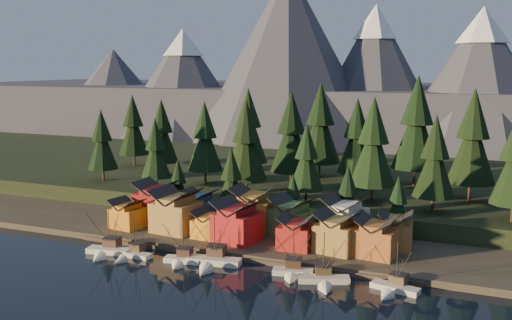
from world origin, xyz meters
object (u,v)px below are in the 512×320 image
at_px(boat_0, 106,245).
at_px(boat_3, 211,255).
at_px(boat_4, 293,266).
at_px(house_front_1, 176,209).
at_px(house_back_1, 198,206).
at_px(boat_5, 324,274).
at_px(boat_1, 130,250).
at_px(house_front_0, 127,213).
at_px(boat_6, 393,282).
at_px(boat_2, 181,254).
at_px(house_back_0, 157,200).

xyz_separation_m(boat_0, boat_3, (25.11, 2.46, 0.09)).
relative_size(boat_4, house_front_1, 0.98).
distance_m(house_front_1, house_back_1, 8.18).
xyz_separation_m(boat_0, boat_4, (42.86, 3.34, -0.02)).
relative_size(boat_3, boat_5, 1.19).
bearing_deg(boat_1, boat_5, 6.31).
bearing_deg(house_front_0, boat_4, -5.82).
bearing_deg(boat_6, house_back_1, 169.42).
bearing_deg(boat_4, boat_1, 171.88).
relative_size(boat_0, house_front_1, 1.05).
distance_m(boat_3, house_front_0, 33.29).
bearing_deg(boat_6, boat_2, -165.64).
bearing_deg(house_back_0, boat_6, -19.78).
relative_size(boat_3, house_front_1, 1.18).
xyz_separation_m(boat_4, house_front_0, (-48.08, 12.52, 3.11)).
xyz_separation_m(boat_2, house_front_0, (-23.67, 14.54, 3.23)).
bearing_deg(boat_1, boat_4, 9.37).
height_order(house_front_0, house_back_0, house_back_0).
bearing_deg(house_front_1, house_back_0, 151.34).
bearing_deg(boat_3, boat_5, -9.61).
bearing_deg(boat_5, house_front_0, 146.02).
bearing_deg(boat_4, boat_2, 171.81).
height_order(boat_5, boat_6, boat_5).
relative_size(boat_2, house_back_1, 1.19).
height_order(boat_0, boat_3, boat_3).
relative_size(boat_5, house_front_1, 0.99).
bearing_deg(boat_4, house_front_0, 152.48).
xyz_separation_m(boat_1, house_front_0, (-11.42, 15.60, 3.48)).
xyz_separation_m(boat_0, boat_1, (6.20, 0.26, -0.39)).
bearing_deg(boat_1, boat_3, 11.21).
relative_size(boat_1, house_back_1, 1.13).
distance_m(boat_4, house_front_1, 38.14).
height_order(boat_1, boat_4, boat_4).
bearing_deg(boat_0, boat_2, -4.99).
bearing_deg(house_back_1, boat_4, -30.97).
height_order(boat_0, boat_2, boat_0).
xyz_separation_m(boat_1, house_front_1, (1.62, 17.36, 5.20)).
xyz_separation_m(boat_1, house_back_1, (3.60, 25.25, 4.30)).
height_order(boat_4, house_back_1, house_back_1).
height_order(boat_1, boat_5, boat_5).
height_order(boat_2, house_front_1, house_front_1).
bearing_deg(house_back_1, boat_1, -95.24).
bearing_deg(house_back_0, house_front_1, -36.04).
bearing_deg(boat_3, boat_1, 179.04).
distance_m(boat_1, boat_3, 19.04).
distance_m(boat_1, boat_6, 56.78).
distance_m(boat_1, house_front_0, 19.65).
distance_m(boat_0, boat_3, 25.23).
relative_size(boat_0, house_front_0, 1.43).
bearing_deg(boat_2, boat_3, 0.26).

